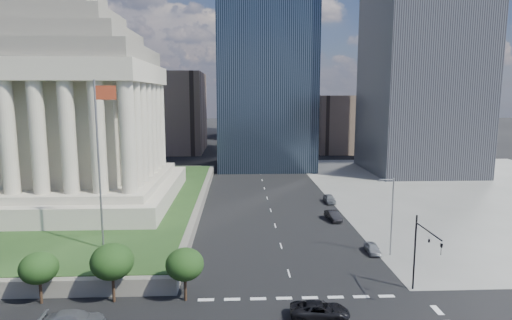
{
  "coord_description": "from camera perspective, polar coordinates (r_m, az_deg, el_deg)",
  "views": [
    {
      "loc": [
        -5.74,
        -26.01,
        20.12
      ],
      "look_at": [
        -3.75,
        20.22,
        13.08
      ],
      "focal_mm": 30.0,
      "sensor_mm": 36.0,
      "label": 1
    }
  ],
  "objects": [
    {
      "name": "ground",
      "position": [
        127.74,
        0.15,
        -0.42
      ],
      "size": [
        500.0,
        500.0,
        0.0
      ],
      "primitive_type": "plane",
      "color": "black",
      "rests_on": "ground"
    },
    {
      "name": "sidewalk_ne",
      "position": [
        102.37,
        28.03,
        -3.71
      ],
      "size": [
        68.0,
        90.0,
        0.03
      ],
      "primitive_type": "cube",
      "color": "slate",
      "rests_on": "ground"
    },
    {
      "name": "plaza_terrace",
      "position": [
        87.69,
        -29.11,
        -5.13
      ],
      "size": [
        66.0,
        70.0,
        1.8
      ],
      "primitive_type": "cube",
      "color": "slate",
      "rests_on": "ground"
    },
    {
      "name": "plaza_lawn",
      "position": [
        87.48,
        -29.15,
        -4.52
      ],
      "size": [
        64.0,
        68.0,
        0.1
      ],
      "primitive_type": "cube",
      "color": "#223E19",
      "rests_on": "plaza_terrace"
    },
    {
      "name": "war_memorial",
      "position": [
        79.23,
        -23.65,
        8.86
      ],
      "size": [
        34.0,
        34.0,
        39.0
      ],
      "primitive_type": null,
      "color": "#ACA290",
      "rests_on": "plaza_lawn"
    },
    {
      "name": "flagpole",
      "position": [
        53.0,
        -20.11,
        0.52
      ],
      "size": [
        2.52,
        0.24,
        20.0
      ],
      "color": "slate",
      "rests_on": "plaza_lawn"
    },
    {
      "name": "midrise_glass",
      "position": [
        121.66,
        1.23,
        13.3
      ],
      "size": [
        26.0,
        26.0,
        60.0
      ],
      "primitive_type": "cube",
      "color": "black",
      "rests_on": "ground"
    },
    {
      "name": "building_filler_ne",
      "position": [
        160.83,
        11.16,
        4.88
      ],
      "size": [
        20.0,
        30.0,
        20.0
      ],
      "primitive_type": "cube",
      "color": "brown",
      "rests_on": "ground"
    },
    {
      "name": "building_filler_nw",
      "position": [
        158.01,
        -11.36,
        6.26
      ],
      "size": [
        24.0,
        30.0,
        28.0
      ],
      "primitive_type": "cube",
      "color": "brown",
      "rests_on": "ground"
    },
    {
      "name": "traffic_signal_ne",
      "position": [
        46.16,
        21.36,
        -10.76
      ],
      "size": [
        0.3,
        5.74,
        8.0
      ],
      "color": "black",
      "rests_on": "ground"
    },
    {
      "name": "street_lamp_north",
      "position": [
        56.34,
        17.53,
        -6.63
      ],
      "size": [
        2.13,
        0.22,
        10.0
      ],
      "color": "slate",
      "rests_on": "ground"
    },
    {
      "name": "pickup_truck",
      "position": [
        41.54,
        8.51,
        -19.24
      ],
      "size": [
        2.97,
        5.62,
        1.51
      ],
      "primitive_type": "imported",
      "rotation": [
        0.0,
        0.0,
        1.48
      ],
      "color": "black",
      "rests_on": "ground"
    },
    {
      "name": "suv_grey",
      "position": [
        42.71,
        -23.12,
        -19.02
      ],
      "size": [
        5.5,
        2.62,
        1.55
      ],
      "primitive_type": "imported",
      "rotation": [
        0.0,
        0.0,
        1.66
      ],
      "color": "#56585D",
      "rests_on": "ground"
    },
    {
      "name": "parked_sedan_near",
      "position": [
        58.0,
        15.29,
        -11.29
      ],
      "size": [
        1.7,
        3.86,
        1.29
      ],
      "primitive_type": "imported",
      "rotation": [
        0.0,
        0.0,
        -0.05
      ],
      "color": "gray",
      "rests_on": "ground"
    },
    {
      "name": "parked_sedan_mid",
      "position": [
        70.96,
        10.24,
        -7.33
      ],
      "size": [
        4.78,
        2.2,
        1.52
      ],
      "primitive_type": "imported",
      "rotation": [
        0.0,
        0.0,
        0.13
      ],
      "color": "black",
      "rests_on": "ground"
    },
    {
      "name": "parked_sedan_far",
      "position": [
        82.1,
        9.77,
        -5.11
      ],
      "size": [
        4.58,
        1.88,
        1.55
      ],
      "primitive_type": "imported",
      "rotation": [
        0.0,
        0.0,
        0.01
      ],
      "color": "slate",
      "rests_on": "ground"
    }
  ]
}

